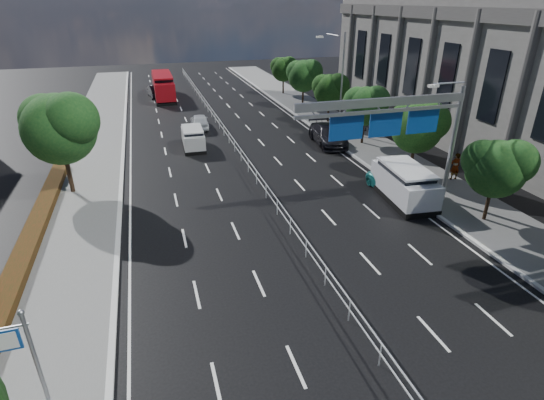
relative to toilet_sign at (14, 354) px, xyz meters
name	(u,v)px	position (x,y,z in m)	size (l,w,h in m)	color
ground	(368,349)	(10.95, 0.00, -2.94)	(160.00, 160.00, 0.00)	black
median_fence	(236,148)	(10.95, 22.50, -2.42)	(0.05, 85.00, 1.02)	silver
toilet_sign	(14,354)	(0.00, 0.00, 0.00)	(1.62, 0.18, 4.34)	gray
overhead_gantry	(399,118)	(17.69, 10.05, 2.66)	(10.24, 0.38, 7.45)	gray
streetlight_far	(339,77)	(21.46, 26.00, 2.27)	(2.78, 2.40, 9.00)	gray
civic_hall	(494,65)	(34.67, 22.00, 3.33)	(14.40, 36.00, 14.35)	slate
near_tree_back	(60,125)	(-0.99, 17.97, 1.67)	(4.84, 4.51, 6.69)	black
far_tree_c	(498,166)	(22.20, 6.98, 0.48)	(3.52, 3.28, 4.94)	black
far_tree_d	(418,125)	(22.20, 14.48, 0.74)	(3.85, 3.59, 5.34)	black
far_tree_e	(366,104)	(22.20, 21.98, 0.61)	(3.63, 3.38, 5.13)	black
far_tree_f	(330,88)	(22.20, 29.48, 0.55)	(3.52, 3.28, 5.02)	black
far_tree_g	(304,74)	(22.20, 36.98, 0.81)	(3.96, 3.69, 5.45)	black
far_tree_h	(284,68)	(22.20, 44.48, 0.48)	(3.41, 3.18, 4.91)	black
white_minivan	(193,138)	(7.78, 25.21, -2.08)	(1.88, 4.09, 1.75)	black
red_bus	(163,85)	(6.71, 46.93, -1.37)	(2.43, 10.11, 3.02)	black
near_car_silver	(200,121)	(9.16, 31.29, -2.24)	(1.66, 4.13, 1.41)	silver
near_car_dark	(156,91)	(5.73, 47.64, -2.14)	(1.70, 4.87, 1.60)	black
silver_minivan	(404,184)	(19.25, 10.92, -1.84)	(2.78, 5.57, 2.24)	black
parked_car_teal	(394,184)	(19.25, 12.00, -2.33)	(2.02, 4.39, 1.22)	teal
parked_car_dark	(328,135)	(19.25, 22.92, -2.12)	(2.30, 5.65, 1.64)	black
pedestrian_a	(455,166)	(24.35, 12.58, -1.84)	(0.70, 0.46, 1.93)	gray
pedestrian_b	(368,122)	(24.35, 25.22, -1.97)	(0.81, 0.63, 1.67)	gray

